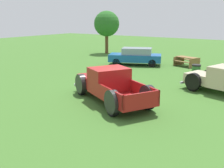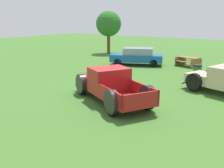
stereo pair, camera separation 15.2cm
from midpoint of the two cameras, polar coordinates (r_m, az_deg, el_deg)
The scene contains 7 objects.
ground_plane at distance 14.29m, azimuth -0.12°, elevation -2.68°, with size 80.00×80.00×0.00m, color #3D6B28.
pickup_truck_foreground at distance 13.60m, azimuth -1.08°, elevation -0.11°, with size 5.65×4.21×1.65m.
pickup_truck_behind_left at distance 15.87m, azimuth 22.08°, elevation 0.65°, with size 5.23×3.08×1.51m.
sedan_distant_a at distance 23.62m, azimuth 4.79°, elevation 5.87°, with size 4.79×3.45×1.48m.
picnic_table at distance 23.84m, azimuth 15.22°, elevation 4.81°, with size 2.16×1.95×0.78m.
trash_can at distance 19.26m, azimuth 17.00°, elevation 2.55°, with size 0.59×0.59×0.95m.
oak_tree_east at distance 30.98m, azimuth -1.28°, elevation 12.50°, with size 2.82×2.82×4.72m.
Camera 1 is at (7.67, -11.34, 4.11)m, focal length 43.56 mm.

